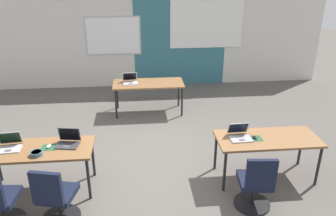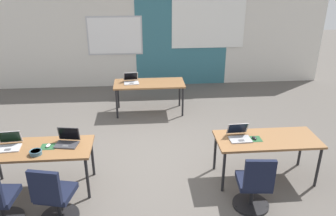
{
  "view_description": "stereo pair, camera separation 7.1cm",
  "coord_description": "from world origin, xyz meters",
  "px_view_note": "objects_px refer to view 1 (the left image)",
  "views": [
    {
      "loc": [
        -0.25,
        -5.06,
        3.23
      ],
      "look_at": [
        0.29,
        0.57,
        0.78
      ],
      "focal_mm": 35.92,
      "sensor_mm": 36.0,
      "label": 1
    },
    {
      "loc": [
        -0.18,
        -5.07,
        3.23
      ],
      "look_at": [
        0.29,
        0.57,
        0.78
      ],
      "focal_mm": 35.92,
      "sensor_mm": 36.0,
      "label": 2
    }
  ],
  "objects_px": {
    "chair_near_left_inner": "(56,200)",
    "laptop_near_left_inner": "(68,141)",
    "snack_bowl": "(36,153)",
    "desk_near_right": "(267,141)",
    "desk_near_left": "(38,152)",
    "mouse_near_left_inner": "(49,146)",
    "desk_far_center": "(148,85)",
    "mouse_near_right_inner": "(255,137)",
    "laptop_far_left": "(130,81)",
    "laptop_near_right_inner": "(240,135)",
    "chair_near_right_inner": "(255,186)",
    "laptop_near_left_end": "(9,145)"
  },
  "relations": [
    {
      "from": "chair_near_left_inner",
      "to": "laptop_near_left_inner",
      "type": "bearing_deg",
      "value": -80.36
    },
    {
      "from": "laptop_near_left_inner",
      "to": "snack_bowl",
      "type": "distance_m",
      "value": 0.48
    },
    {
      "from": "desk_near_right",
      "to": "snack_bowl",
      "type": "distance_m",
      "value": 3.47
    },
    {
      "from": "desk_near_left",
      "to": "mouse_near_left_inner",
      "type": "distance_m",
      "value": 0.18
    },
    {
      "from": "desk_far_center",
      "to": "mouse_near_right_inner",
      "type": "bearing_deg",
      "value": -61.3
    },
    {
      "from": "mouse_near_right_inner",
      "to": "mouse_near_left_inner",
      "type": "bearing_deg",
      "value": 179.51
    },
    {
      "from": "laptop_far_left",
      "to": "mouse_near_left_inner",
      "type": "relative_size",
      "value": 3.21
    },
    {
      "from": "laptop_near_right_inner",
      "to": "chair_near_right_inner",
      "type": "distance_m",
      "value": 0.88
    },
    {
      "from": "desk_far_center",
      "to": "snack_bowl",
      "type": "height_order",
      "value": "snack_bowl"
    },
    {
      "from": "laptop_far_left",
      "to": "laptop_near_right_inner",
      "type": "bearing_deg",
      "value": -63.64
    },
    {
      "from": "laptop_near_right_inner",
      "to": "chair_near_left_inner",
      "type": "bearing_deg",
      "value": -165.41
    },
    {
      "from": "desk_near_left",
      "to": "laptop_near_left_inner",
      "type": "bearing_deg",
      "value": 11.47
    },
    {
      "from": "desk_far_center",
      "to": "mouse_near_right_inner",
      "type": "height_order",
      "value": "mouse_near_right_inner"
    },
    {
      "from": "laptop_far_left",
      "to": "mouse_near_left_inner",
      "type": "xyz_separation_m",
      "value": [
        -1.18,
        -2.83,
        -0.03
      ]
    },
    {
      "from": "laptop_far_left",
      "to": "mouse_near_right_inner",
      "type": "xyz_separation_m",
      "value": [
        1.94,
        -2.85,
        -0.03
      ]
    },
    {
      "from": "desk_near_right",
      "to": "mouse_near_left_inner",
      "type": "height_order",
      "value": "mouse_near_left_inner"
    },
    {
      "from": "laptop_near_left_end",
      "to": "chair_near_right_inner",
      "type": "distance_m",
      "value": 3.6
    },
    {
      "from": "laptop_near_left_end",
      "to": "laptop_near_right_inner",
      "type": "xyz_separation_m",
      "value": [
        3.47,
        -0.01,
        -0.0
      ]
    },
    {
      "from": "laptop_near_right_inner",
      "to": "chair_near_right_inner",
      "type": "xyz_separation_m",
      "value": [
        0.02,
        -0.79,
        -0.39
      ]
    },
    {
      "from": "desk_near_right",
      "to": "laptop_far_left",
      "type": "height_order",
      "value": "laptop_far_left"
    },
    {
      "from": "laptop_near_left_end",
      "to": "mouse_near_right_inner",
      "type": "xyz_separation_m",
      "value": [
        3.7,
        -0.06,
        -0.03
      ]
    },
    {
      "from": "desk_near_left",
      "to": "desk_far_center",
      "type": "xyz_separation_m",
      "value": [
        1.75,
        2.8,
        0.0
      ]
    },
    {
      "from": "chair_near_right_inner",
      "to": "snack_bowl",
      "type": "height_order",
      "value": "chair_near_right_inner"
    },
    {
      "from": "laptop_near_right_inner",
      "to": "mouse_near_right_inner",
      "type": "bearing_deg",
      "value": -14.53
    },
    {
      "from": "desk_far_center",
      "to": "chair_near_left_inner",
      "type": "xyz_separation_m",
      "value": [
        -1.37,
        -3.57,
        -0.28
      ]
    },
    {
      "from": "desk_near_right",
      "to": "snack_bowl",
      "type": "relative_size",
      "value": 9.01
    },
    {
      "from": "desk_near_right",
      "to": "chair_near_left_inner",
      "type": "bearing_deg",
      "value": -166.11
    },
    {
      "from": "desk_far_center",
      "to": "mouse_near_left_inner",
      "type": "bearing_deg",
      "value": -119.76
    },
    {
      "from": "laptop_near_right_inner",
      "to": "laptop_near_left_inner",
      "type": "distance_m",
      "value": 2.63
    },
    {
      "from": "laptop_near_left_end",
      "to": "laptop_near_left_inner",
      "type": "relative_size",
      "value": 0.95
    },
    {
      "from": "mouse_near_left_inner",
      "to": "laptop_far_left",
      "type": "bearing_deg",
      "value": 67.29
    },
    {
      "from": "laptop_near_left_end",
      "to": "mouse_near_left_inner",
      "type": "bearing_deg",
      "value": -8.19
    },
    {
      "from": "desk_near_right",
      "to": "mouse_near_right_inner",
      "type": "height_order",
      "value": "mouse_near_right_inner"
    },
    {
      "from": "laptop_near_left_end",
      "to": "mouse_near_left_inner",
      "type": "distance_m",
      "value": 0.57
    },
    {
      "from": "mouse_near_right_inner",
      "to": "desk_near_left",
      "type": "bearing_deg",
      "value": 179.85
    },
    {
      "from": "desk_near_right",
      "to": "laptop_near_right_inner",
      "type": "xyz_separation_m",
      "value": [
        -0.44,
        0.04,
        0.11
      ]
    },
    {
      "from": "mouse_near_right_inner",
      "to": "chair_near_right_inner",
      "type": "bearing_deg",
      "value": -105.61
    },
    {
      "from": "laptop_far_left",
      "to": "chair_near_left_inner",
      "type": "bearing_deg",
      "value": -110.05
    },
    {
      "from": "laptop_near_left_end",
      "to": "laptop_far_left",
      "type": "bearing_deg",
      "value": 53.17
    },
    {
      "from": "desk_near_right",
      "to": "snack_bowl",
      "type": "bearing_deg",
      "value": -176.92
    },
    {
      "from": "desk_near_right",
      "to": "snack_bowl",
      "type": "height_order",
      "value": "snack_bowl"
    },
    {
      "from": "mouse_near_right_inner",
      "to": "desk_far_center",
      "type": "bearing_deg",
      "value": 118.7
    },
    {
      "from": "laptop_near_left_inner",
      "to": "snack_bowl",
      "type": "bearing_deg",
      "value": -135.19
    },
    {
      "from": "chair_near_right_inner",
      "to": "laptop_near_left_inner",
      "type": "bearing_deg",
      "value": -11.84
    },
    {
      "from": "desk_near_right",
      "to": "chair_near_right_inner",
      "type": "xyz_separation_m",
      "value": [
        -0.42,
        -0.75,
        -0.28
      ]
    },
    {
      "from": "laptop_near_left_inner",
      "to": "desk_far_center",
      "type": "bearing_deg",
      "value": 74.0
    },
    {
      "from": "chair_near_right_inner",
      "to": "desk_far_center",
      "type": "bearing_deg",
      "value": -63.81
    },
    {
      "from": "snack_bowl",
      "to": "laptop_near_right_inner",
      "type": "bearing_deg",
      "value": 4.3
    },
    {
      "from": "laptop_near_left_end",
      "to": "snack_bowl",
      "type": "distance_m",
      "value": 0.51
    },
    {
      "from": "laptop_far_left",
      "to": "desk_near_right",
      "type": "bearing_deg",
      "value": -57.96
    }
  ]
}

